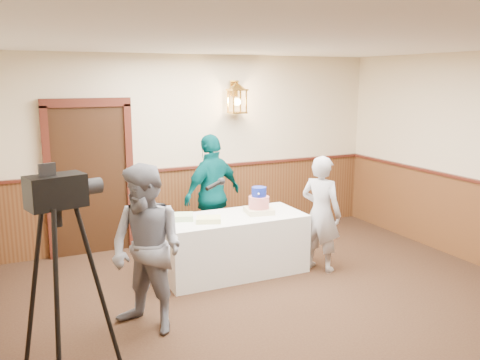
{
  "coord_description": "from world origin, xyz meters",
  "views": [
    {
      "loc": [
        -2.62,
        -3.73,
        2.46
      ],
      "look_at": [
        -0.1,
        1.7,
        1.25
      ],
      "focal_mm": 38.0,
      "sensor_mm": 36.0,
      "label": 1
    }
  ],
  "objects_px": {
    "assistant_p": "(213,195)",
    "sheet_cake_green": "(181,217)",
    "display_table": "(233,244)",
    "sheet_cake_yellow": "(209,219)",
    "tv_camera_rig": "(64,294)",
    "baker": "(321,213)",
    "tiered_cake": "(259,203)",
    "interviewer": "(147,249)"
  },
  "relations": [
    {
      "from": "assistant_p",
      "to": "tv_camera_rig",
      "type": "height_order",
      "value": "tv_camera_rig"
    },
    {
      "from": "sheet_cake_green",
      "to": "tv_camera_rig",
      "type": "xyz_separation_m",
      "value": [
        -1.56,
        -1.75,
        -0.0
      ]
    },
    {
      "from": "sheet_cake_yellow",
      "to": "tv_camera_rig",
      "type": "xyz_separation_m",
      "value": [
        -1.83,
        -1.52,
        0.0
      ]
    },
    {
      "from": "baker",
      "to": "assistant_p",
      "type": "height_order",
      "value": "assistant_p"
    },
    {
      "from": "tv_camera_rig",
      "to": "tiered_cake",
      "type": "bearing_deg",
      "value": 17.01
    },
    {
      "from": "tv_camera_rig",
      "to": "assistant_p",
      "type": "bearing_deg",
      "value": 31.78
    },
    {
      "from": "tiered_cake",
      "to": "baker",
      "type": "height_order",
      "value": "baker"
    },
    {
      "from": "display_table",
      "to": "sheet_cake_green",
      "type": "height_order",
      "value": "sheet_cake_green"
    },
    {
      "from": "baker",
      "to": "tv_camera_rig",
      "type": "distance_m",
      "value": 3.51
    },
    {
      "from": "sheet_cake_green",
      "to": "baker",
      "type": "xyz_separation_m",
      "value": [
        1.72,
        -0.48,
        -0.03
      ]
    },
    {
      "from": "display_table",
      "to": "sheet_cake_green",
      "type": "xyz_separation_m",
      "value": [
        -0.65,
        0.12,
        0.41
      ]
    },
    {
      "from": "tiered_cake",
      "to": "interviewer",
      "type": "relative_size",
      "value": 0.23
    },
    {
      "from": "baker",
      "to": "tv_camera_rig",
      "type": "height_order",
      "value": "tv_camera_rig"
    },
    {
      "from": "display_table",
      "to": "interviewer",
      "type": "relative_size",
      "value": 1.08
    },
    {
      "from": "baker",
      "to": "tiered_cake",
      "type": "bearing_deg",
      "value": 34.42
    },
    {
      "from": "tiered_cake",
      "to": "interviewer",
      "type": "distance_m",
      "value": 2.0
    },
    {
      "from": "sheet_cake_yellow",
      "to": "tv_camera_rig",
      "type": "bearing_deg",
      "value": -140.27
    },
    {
      "from": "sheet_cake_green",
      "to": "baker",
      "type": "distance_m",
      "value": 1.79
    },
    {
      "from": "sheet_cake_green",
      "to": "interviewer",
      "type": "height_order",
      "value": "interviewer"
    },
    {
      "from": "sheet_cake_green",
      "to": "tv_camera_rig",
      "type": "height_order",
      "value": "tv_camera_rig"
    },
    {
      "from": "tiered_cake",
      "to": "sheet_cake_green",
      "type": "bearing_deg",
      "value": 172.96
    },
    {
      "from": "sheet_cake_green",
      "to": "display_table",
      "type": "bearing_deg",
      "value": -10.32
    },
    {
      "from": "display_table",
      "to": "assistant_p",
      "type": "relative_size",
      "value": 1.06
    },
    {
      "from": "display_table",
      "to": "tv_camera_rig",
      "type": "xyz_separation_m",
      "value": [
        -2.21,
        -1.63,
        0.41
      ]
    },
    {
      "from": "display_table",
      "to": "assistant_p",
      "type": "bearing_deg",
      "value": 87.37
    },
    {
      "from": "assistant_p",
      "to": "sheet_cake_green",
      "type": "bearing_deg",
      "value": 22.3
    },
    {
      "from": "sheet_cake_yellow",
      "to": "sheet_cake_green",
      "type": "bearing_deg",
      "value": 139.59
    },
    {
      "from": "display_table",
      "to": "tiered_cake",
      "type": "xyz_separation_m",
      "value": [
        0.36,
        -0.01,
        0.51
      ]
    },
    {
      "from": "tv_camera_rig",
      "to": "display_table",
      "type": "bearing_deg",
      "value": 21.11
    },
    {
      "from": "display_table",
      "to": "assistant_p",
      "type": "distance_m",
      "value": 0.92
    },
    {
      "from": "sheet_cake_green",
      "to": "interviewer",
      "type": "bearing_deg",
      "value": -122.31
    },
    {
      "from": "baker",
      "to": "sheet_cake_yellow",
      "type": "bearing_deg",
      "value": 51.26
    },
    {
      "from": "tiered_cake",
      "to": "baker",
      "type": "bearing_deg",
      "value": -26.63
    },
    {
      "from": "tiered_cake",
      "to": "tv_camera_rig",
      "type": "bearing_deg",
      "value": -147.6
    },
    {
      "from": "baker",
      "to": "assistant_p",
      "type": "bearing_deg",
      "value": 12.99
    },
    {
      "from": "display_table",
      "to": "baker",
      "type": "xyz_separation_m",
      "value": [
        1.07,
        -0.36,
        0.38
      ]
    },
    {
      "from": "display_table",
      "to": "sheet_cake_green",
      "type": "distance_m",
      "value": 0.78
    },
    {
      "from": "assistant_p",
      "to": "sheet_cake_yellow",
      "type": "bearing_deg",
      "value": 43.36
    },
    {
      "from": "sheet_cake_green",
      "to": "assistant_p",
      "type": "distance_m",
      "value": 0.96
    },
    {
      "from": "tiered_cake",
      "to": "tv_camera_rig",
      "type": "distance_m",
      "value": 3.04
    },
    {
      "from": "sheet_cake_green",
      "to": "baker",
      "type": "height_order",
      "value": "baker"
    },
    {
      "from": "baker",
      "to": "tv_camera_rig",
      "type": "relative_size",
      "value": 0.86
    }
  ]
}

